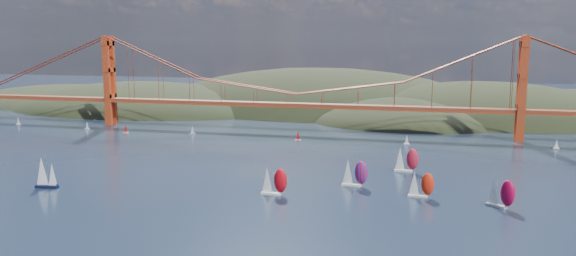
% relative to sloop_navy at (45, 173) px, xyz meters
% --- Properties ---
extents(ground, '(1200.00, 1200.00, 0.00)m').
position_rel_sloop_navy_xyz_m(ground, '(59.42, -37.46, -5.51)').
color(ground, black).
rests_on(ground, ground).
extents(headlands, '(725.00, 225.00, 96.00)m').
position_rel_sloop_navy_xyz_m(headlands, '(104.37, 240.83, -17.97)').
color(headlands, black).
rests_on(headlands, ground).
extents(bridge, '(552.00, 12.00, 55.00)m').
position_rel_sloop_navy_xyz_m(bridge, '(57.68, 142.54, 26.73)').
color(bridge, brown).
rests_on(bridge, ground).
extents(sloop_navy, '(8.30, 5.11, 12.48)m').
position_rel_sloop_navy_xyz_m(sloop_navy, '(0.00, 0.00, 0.00)').
color(sloop_navy, black).
rests_on(sloop_navy, ground).
extents(racer_0, '(9.36, 3.90, 10.69)m').
position_rel_sloop_navy_xyz_m(racer_0, '(82.24, 10.98, -0.46)').
color(racer_0, white).
rests_on(racer_0, ground).
extents(racer_1, '(8.64, 3.65, 9.84)m').
position_rel_sloop_navy_xyz_m(racer_1, '(131.22, 20.18, -0.86)').
color(racer_1, silver).
rests_on(racer_1, ground).
extents(racer_2, '(9.25, 7.97, 10.74)m').
position_rel_sloop_navy_xyz_m(racer_2, '(155.89, 14.40, -0.43)').
color(racer_2, silver).
rests_on(racer_2, ground).
extents(racer_3, '(9.51, 3.86, 10.96)m').
position_rel_sloop_navy_xyz_m(racer_3, '(124.80, 56.72, -0.33)').
color(racer_3, silver).
rests_on(racer_3, ground).
extents(racer_rwb, '(9.61, 4.06, 10.94)m').
position_rel_sloop_navy_xyz_m(racer_rwb, '(107.58, 29.06, -0.34)').
color(racer_rwb, silver).
rests_on(racer_rwb, ground).
extents(distant_boat_0, '(3.00, 2.00, 4.70)m').
position_rel_sloop_navy_xyz_m(distant_boat_0, '(-117.03, 127.33, -3.10)').
color(distant_boat_0, silver).
rests_on(distant_boat_0, ground).
extents(distant_boat_1, '(3.00, 2.00, 4.70)m').
position_rel_sloop_navy_xyz_m(distant_boat_1, '(-63.88, 121.21, -3.10)').
color(distant_boat_1, silver).
rests_on(distant_boat_1, ground).
extents(distant_boat_2, '(3.00, 2.00, 4.70)m').
position_rel_sloop_navy_xyz_m(distant_boat_2, '(-34.84, 115.17, -3.10)').
color(distant_boat_2, silver).
rests_on(distant_boat_2, ground).
extents(distant_boat_3, '(3.00, 2.00, 4.70)m').
position_rel_sloop_navy_xyz_m(distant_boat_3, '(3.75, 121.17, -3.10)').
color(distant_boat_3, silver).
rests_on(distant_boat_3, ground).
extents(distant_boat_4, '(3.00, 2.00, 4.70)m').
position_rel_sloop_navy_xyz_m(distant_boat_4, '(194.25, 124.42, -3.10)').
color(distant_boat_4, silver).
rests_on(distant_boat_4, ground).
extents(distant_boat_8, '(3.00, 2.00, 4.70)m').
position_rel_sloop_navy_xyz_m(distant_boat_8, '(122.74, 118.32, -3.10)').
color(distant_boat_8, silver).
rests_on(distant_boat_8, ground).
extents(distant_boat_9, '(3.00, 2.00, 4.70)m').
position_rel_sloop_navy_xyz_m(distant_boat_9, '(66.02, 116.89, -3.10)').
color(distant_boat_9, silver).
rests_on(distant_boat_9, ground).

